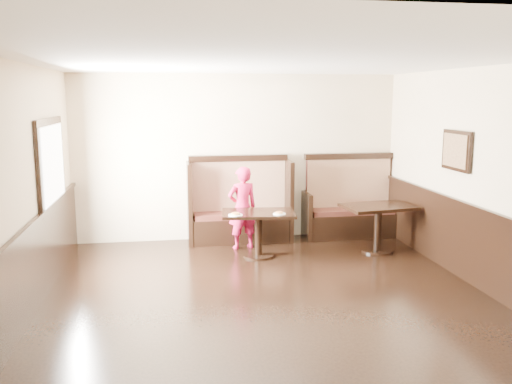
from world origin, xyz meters
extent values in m
plane|color=black|center=(0.00, 0.00, 0.00)|extent=(7.00, 7.00, 0.00)
plane|color=beige|center=(0.00, 3.50, 1.40)|extent=(5.50, 0.00, 5.50)
plane|color=beige|center=(0.00, -3.50, 1.40)|extent=(5.50, 0.00, 5.50)
plane|color=beige|center=(-2.75, 0.00, 1.40)|extent=(0.00, 7.00, 7.00)
plane|color=beige|center=(2.75, 0.00, 1.40)|extent=(0.00, 7.00, 7.00)
plane|color=white|center=(0.00, 0.00, 2.80)|extent=(7.00, 7.00, 0.00)
cube|color=black|center=(-2.72, 0.00, 0.50)|extent=(0.05, 6.90, 1.00)
cube|color=black|center=(2.72, 0.00, 0.50)|extent=(0.05, 6.90, 1.00)
cube|color=black|center=(-2.71, 1.90, 1.55)|extent=(0.05, 1.50, 1.20)
cube|color=white|center=(-2.69, 1.90, 1.55)|extent=(0.01, 1.30, 1.00)
cube|color=black|center=(2.71, 1.20, 1.70)|extent=(0.04, 0.70, 0.55)
cube|color=olive|center=(2.69, 1.20, 1.70)|extent=(0.01, 0.60, 0.45)
cube|color=black|center=(0.00, 3.22, 0.21)|extent=(1.60, 0.50, 0.42)
cube|color=#3A1912|center=(0.00, 3.22, 0.46)|extent=(1.54, 0.46, 0.09)
cube|color=#460E15|center=(0.00, 3.43, 0.90)|extent=(1.60, 0.12, 0.92)
cube|color=black|center=(0.00, 3.43, 1.40)|extent=(1.68, 0.16, 0.10)
cube|color=black|center=(-0.84, 3.32, 0.68)|extent=(0.07, 0.72, 1.36)
cube|color=black|center=(0.84, 3.32, 0.68)|extent=(0.07, 0.72, 1.36)
cube|color=black|center=(1.95, 3.22, 0.21)|extent=(1.50, 0.50, 0.42)
cube|color=#3A1912|center=(1.95, 3.22, 0.46)|extent=(1.44, 0.46, 0.09)
cube|color=#460E15|center=(1.95, 3.43, 0.90)|extent=(1.50, 0.12, 0.92)
cube|color=black|center=(1.95, 3.43, 1.40)|extent=(1.58, 0.16, 0.10)
cube|color=black|center=(1.16, 3.32, 0.40)|extent=(0.07, 0.72, 0.80)
cube|color=black|center=(2.74, 3.32, 0.40)|extent=(0.07, 0.72, 0.80)
cube|color=black|center=(0.16, 2.31, 0.68)|extent=(1.16, 0.79, 0.05)
cylinder|color=black|center=(0.16, 2.31, 0.33)|extent=(0.11, 0.11, 0.64)
cylinder|color=black|center=(0.16, 2.31, 0.01)|extent=(0.48, 0.48, 0.03)
cube|color=black|center=(2.06, 2.28, 0.72)|extent=(1.15, 0.84, 0.05)
cylinder|color=black|center=(2.06, 2.28, 0.35)|extent=(0.12, 0.12, 0.68)
cylinder|color=black|center=(2.06, 2.28, 0.01)|extent=(0.51, 0.51, 0.03)
imported|color=#B81340|center=(-0.02, 2.81, 0.67)|extent=(0.55, 0.42, 1.33)
cylinder|color=white|center=(-0.21, 2.13, 0.71)|extent=(0.22, 0.22, 0.01)
cylinder|color=tan|center=(-0.21, 2.13, 0.72)|extent=(0.13, 0.13, 0.02)
cylinder|color=#EABA54|center=(-0.21, 2.13, 0.73)|extent=(0.11, 0.11, 0.01)
cylinder|color=white|center=(0.44, 2.11, 0.70)|extent=(0.19, 0.19, 0.01)
cylinder|color=tan|center=(0.44, 2.11, 0.72)|extent=(0.12, 0.12, 0.02)
cylinder|color=#EABA54|center=(0.44, 2.11, 0.73)|extent=(0.10, 0.10, 0.01)
camera|label=1|loc=(-1.17, -5.61, 2.43)|focal=38.00mm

